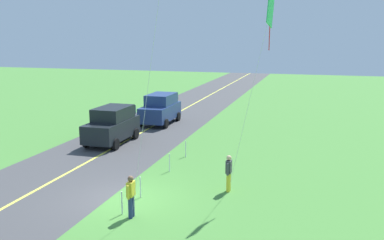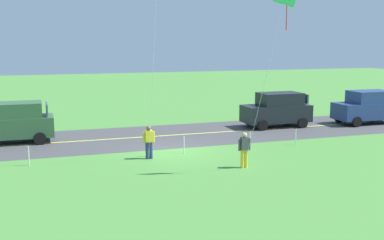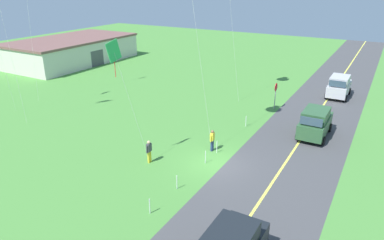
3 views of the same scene
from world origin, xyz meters
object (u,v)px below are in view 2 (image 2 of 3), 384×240
car_suv_foreground (13,122)px  person_adult_companion (244,149)px  car_parked_west_far (367,107)px  person_adult_near (149,141)px  car_parked_west_near (277,109)px

car_suv_foreground → person_adult_companion: car_suv_foreground is taller
car_suv_foreground → car_parked_west_far: same height
person_adult_near → person_adult_companion: size_ratio=1.00×
car_suv_foreground → person_adult_near: car_suv_foreground is taller
car_parked_west_near → person_adult_near: (9.92, 5.75, -0.29)m
person_adult_near → person_adult_companion: (-3.65, 2.90, 0.00)m
car_parked_west_far → person_adult_near: car_parked_west_far is taller
car_suv_foreground → car_parked_west_near: 16.21m
car_parked_west_far → person_adult_companion: car_parked_west_far is taller
car_suv_foreground → car_parked_west_near: (-16.21, 0.09, 0.00)m
person_adult_near → person_adult_companion: bearing=-105.5°
car_suv_foreground → car_parked_west_near: same height
car_suv_foreground → car_parked_west_far: (-22.64, 0.87, 0.00)m
car_suv_foreground → person_adult_companion: size_ratio=2.75×
person_adult_near → car_parked_west_near: bearing=-37.0°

